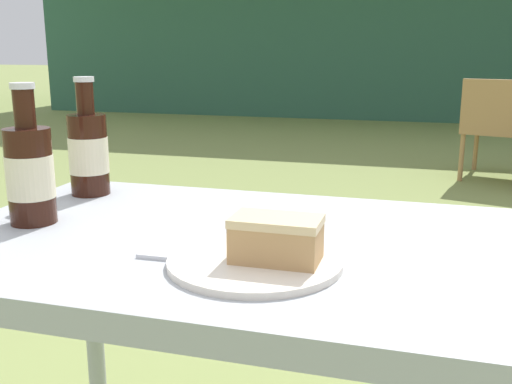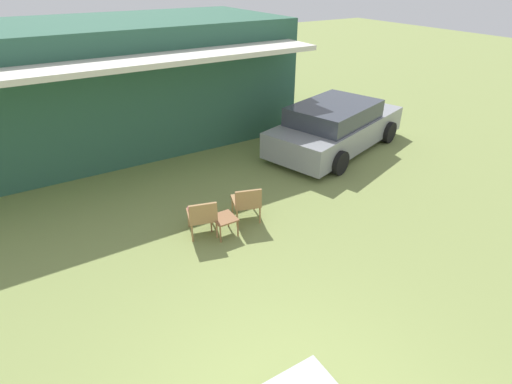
{
  "view_description": "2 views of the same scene",
  "coord_description": "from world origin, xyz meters",
  "px_view_note": "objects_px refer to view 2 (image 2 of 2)",
  "views": [
    {
      "loc": [
        0.28,
        -0.86,
        0.98
      ],
      "look_at": [
        0.0,
        0.1,
        0.74
      ],
      "focal_mm": 42.0,
      "sensor_mm": 36.0,
      "label": 1
    },
    {
      "loc": [
        -1.6,
        -1.88,
        4.41
      ],
      "look_at": [
        1.66,
        3.44,
        0.9
      ],
      "focal_mm": 28.0,
      "sensor_mm": 36.0,
      "label": 2
    }
  ],
  "objects_px": {
    "wicker_chair_cushioned": "(202,214)",
    "garden_side_table": "(224,220)",
    "wicker_chair_plain": "(247,201)",
    "parked_car": "(336,127)"
  },
  "relations": [
    {
      "from": "wicker_chair_cushioned",
      "to": "garden_side_table",
      "type": "xyz_separation_m",
      "value": [
        0.34,
        -0.23,
        -0.11
      ]
    },
    {
      "from": "parked_car",
      "to": "wicker_chair_cushioned",
      "type": "height_order",
      "value": "parked_car"
    },
    {
      "from": "wicker_chair_cushioned",
      "to": "wicker_chair_plain",
      "type": "height_order",
      "value": "same"
    },
    {
      "from": "wicker_chair_cushioned",
      "to": "garden_side_table",
      "type": "bearing_deg",
      "value": 161.63
    },
    {
      "from": "parked_car",
      "to": "wicker_chair_plain",
      "type": "distance_m",
      "value": 4.34
    },
    {
      "from": "parked_car",
      "to": "wicker_chair_plain",
      "type": "height_order",
      "value": "parked_car"
    },
    {
      "from": "wicker_chair_plain",
      "to": "garden_side_table",
      "type": "relative_size",
      "value": 1.76
    },
    {
      "from": "garden_side_table",
      "to": "wicker_chair_cushioned",
      "type": "bearing_deg",
      "value": 146.33
    },
    {
      "from": "parked_car",
      "to": "garden_side_table",
      "type": "xyz_separation_m",
      "value": [
        -4.52,
        -2.08,
        -0.31
      ]
    },
    {
      "from": "wicker_chair_cushioned",
      "to": "wicker_chair_plain",
      "type": "distance_m",
      "value": 0.95
    }
  ]
}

